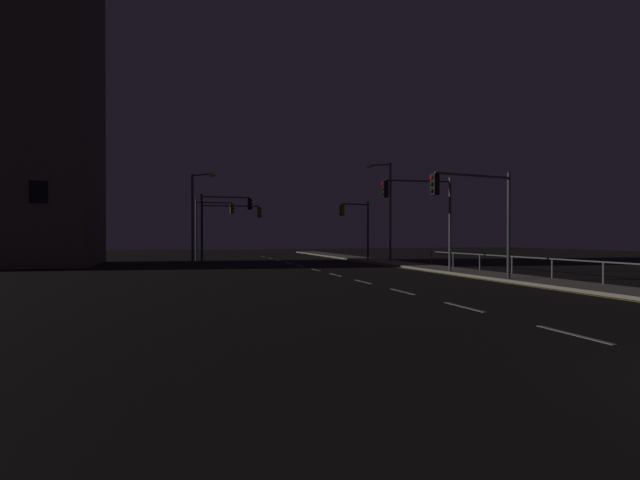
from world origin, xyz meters
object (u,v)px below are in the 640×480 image
(traffic_light_near_left, at_px, (229,220))
(street_lamp_corner, at_px, (196,209))
(traffic_light_mid_left, at_px, (475,202))
(traffic_light_near_right, at_px, (421,204))
(street_lamp_median, at_px, (387,203))
(traffic_light_overhead_east, at_px, (224,214))
(traffic_light_far_left, at_px, (356,219))
(traffic_light_far_right, at_px, (213,218))

(traffic_light_near_left, xyz_separation_m, street_lamp_corner, (-2.93, -5.39, 0.51))
(traffic_light_mid_left, relative_size, street_lamp_corner, 0.75)
(traffic_light_near_right, xyz_separation_m, street_lamp_median, (2.84, 10.42, 0.92))
(traffic_light_overhead_east, bearing_deg, traffic_light_far_left, -12.56)
(traffic_light_near_right, bearing_deg, traffic_light_overhead_east, 125.26)
(traffic_light_mid_left, distance_m, traffic_light_near_left, 23.45)
(traffic_light_near_right, xyz_separation_m, traffic_light_far_left, (0.65, 11.82, -0.43))
(traffic_light_far_right, height_order, traffic_light_near_left, traffic_light_far_right)
(traffic_light_overhead_east, height_order, street_lamp_corner, street_lamp_corner)
(traffic_light_far_right, height_order, street_lamp_median, street_lamp_median)
(street_lamp_median, xyz_separation_m, street_lamp_corner, (-15.13, 0.50, -0.80))
(traffic_light_near_right, bearing_deg, traffic_light_far_left, 86.84)
(street_lamp_corner, bearing_deg, street_lamp_median, -1.89)
(street_lamp_corner, bearing_deg, traffic_light_overhead_east, 55.58)
(traffic_light_near_left, bearing_deg, traffic_light_near_right, -60.14)
(traffic_light_far_right, bearing_deg, traffic_light_near_left, -62.68)
(street_lamp_median, relative_size, street_lamp_corner, 1.19)
(traffic_light_far_right, bearing_deg, traffic_light_near_right, -60.47)
(traffic_light_mid_left, height_order, traffic_light_far_right, traffic_light_far_right)
(traffic_light_near_right, height_order, traffic_light_far_left, traffic_light_near_right)
(traffic_light_near_left, relative_size, street_lamp_corner, 0.75)
(traffic_light_mid_left, xyz_separation_m, traffic_light_far_left, (0.81, 17.07, -0.20))
(traffic_light_far_left, xyz_separation_m, traffic_light_near_left, (-10.02, 4.49, 0.05))
(traffic_light_overhead_east, relative_size, traffic_light_near_left, 1.10)
(traffic_light_overhead_east, height_order, traffic_light_far_right, traffic_light_overhead_east)
(traffic_light_overhead_east, distance_m, traffic_light_near_left, 2.24)
(traffic_light_mid_left, xyz_separation_m, traffic_light_far_right, (-10.48, 24.02, 0.05))
(street_lamp_median, height_order, street_lamp_corner, street_lamp_median)
(traffic_light_overhead_east, xyz_separation_m, traffic_light_far_left, (10.69, -2.38, -0.38))
(traffic_light_overhead_east, bearing_deg, traffic_light_near_right, -54.74)
(traffic_light_far_left, height_order, street_lamp_median, street_lamp_median)
(street_lamp_median, bearing_deg, traffic_light_mid_left, -100.84)
(street_lamp_median, bearing_deg, traffic_light_far_left, 147.40)
(traffic_light_overhead_east, distance_m, traffic_light_far_right, 4.61)
(traffic_light_overhead_east, relative_size, street_lamp_median, 0.70)
(traffic_light_near_left, bearing_deg, traffic_light_overhead_east, -107.76)
(street_lamp_median, bearing_deg, traffic_light_near_left, 154.23)
(traffic_light_far_right, distance_m, street_lamp_corner, 8.03)
(traffic_light_near_right, xyz_separation_m, traffic_light_overhead_east, (-10.04, 14.20, -0.05))
(traffic_light_far_right, xyz_separation_m, traffic_light_far_left, (11.29, -6.95, -0.25))
(traffic_light_far_left, xyz_separation_m, street_lamp_median, (2.19, -1.40, 1.35))
(traffic_light_mid_left, xyz_separation_m, traffic_light_near_left, (-9.21, 21.56, -0.15))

